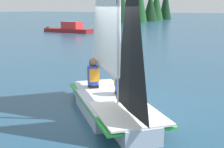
{
  "coord_description": "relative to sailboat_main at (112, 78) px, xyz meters",
  "views": [
    {
      "loc": [
        6.06,
        3.63,
        2.49
      ],
      "look_at": [
        0.0,
        0.0,
        0.97
      ],
      "focal_mm": 50.0,
      "sensor_mm": 36.0,
      "label": 1
    }
  ],
  "objects": [
    {
      "name": "treeline_shore",
      "position": [
        -45.04,
        -20.09,
        2.33
      ],
      "size": [
        21.65,
        3.95,
        7.39
      ],
      "color": "#143319",
      "rests_on": "ground_plane"
    },
    {
      "name": "motorboat_distant",
      "position": [
        -18.79,
        -16.19,
        -0.49
      ],
      "size": [
        1.79,
        5.39,
        1.07
      ],
      "rotation": [
        0.0,
        0.0,
        1.62
      ],
      "color": "maroon",
      "rests_on": "ground_plane"
    },
    {
      "name": "sailor_helm",
      "position": [
        -0.42,
        0.02,
        -0.24
      ],
      "size": [
        0.42,
        0.43,
        1.16
      ],
      "rotation": [
        0.0,
        0.0,
        0.83
      ],
      "color": "black",
      "rests_on": "ground_plane"
    },
    {
      "name": "buoy_marker",
      "position": [
        -8.7,
        -3.77,
        -0.66
      ],
      "size": [
        0.54,
        0.54,
        1.31
      ],
      "color": "green",
      "rests_on": "ground_plane"
    },
    {
      "name": "sailboat_main",
      "position": [
        0.0,
        0.0,
        0.0
      ],
      "size": [
        3.63,
        3.81,
        5.41
      ],
      "rotation": [
        0.0,
        0.0,
        0.83
      ],
      "color": "#B2BCCC",
      "rests_on": "ground_plane"
    },
    {
      "name": "ground_plane",
      "position": [
        0.02,
        0.02,
        -0.86
      ],
      "size": [
        260.0,
        260.0,
        0.0
      ],
      "primitive_type": "plane",
      "color": "navy"
    },
    {
      "name": "sailor_crew",
      "position": [
        -0.64,
        -0.96,
        -0.24
      ],
      "size": [
        0.42,
        0.43,
        1.16
      ],
      "rotation": [
        0.0,
        0.0,
        0.83
      ],
      "color": "black",
      "rests_on": "ground_plane"
    }
  ]
}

